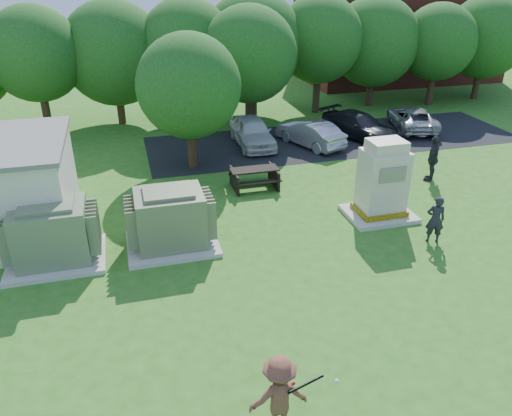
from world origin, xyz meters
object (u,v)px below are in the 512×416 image
object	(u,v)px
generator_cabinet	(382,184)
batter	(279,396)
picnic_table	(254,176)
transformer_left	(52,235)
person_walking_right	(433,159)
transformer_right	(171,220)
person_by_generator	(435,220)
car_silver_b	(412,118)
car_white	(252,132)
car_dark	(359,126)
car_silver_a	(310,133)

from	to	relation	value
generator_cabinet	batter	size ratio (longest dim) A/B	1.61
picnic_table	transformer_left	bearing A→B (deg)	-152.65
person_walking_right	batter	bearing A→B (deg)	0.55
picnic_table	transformer_right	bearing A→B (deg)	-134.92
transformer_right	person_walking_right	distance (m)	11.94
generator_cabinet	person_walking_right	size ratio (longest dim) A/B	1.50
transformer_left	person_by_generator	distance (m)	12.52
batter	car_silver_b	distance (m)	22.21
transformer_right	picnic_table	size ratio (longest dim) A/B	1.50
batter	car_white	xyz separation A→B (m)	(4.03, 17.25, -0.19)
transformer_left	transformer_right	size ratio (longest dim) A/B	1.00
picnic_table	person_walking_right	xyz separation A→B (m)	(7.68, -1.24, 0.47)
car_dark	car_silver_b	xyz separation A→B (m)	(3.61, 0.60, -0.03)
generator_cabinet	person_by_generator	world-z (taller)	generator_cabinet
car_silver_a	car_silver_b	bearing A→B (deg)	167.45
transformer_left	car_silver_a	xyz separation A→B (m)	(11.84, 8.42, -0.31)
transformer_left	person_by_generator	world-z (taller)	transformer_left
generator_cabinet	batter	world-z (taller)	generator_cabinet
transformer_right	person_walking_right	bearing A→B (deg)	13.15
person_by_generator	car_white	bearing A→B (deg)	-52.48
car_silver_b	transformer_right	bearing A→B (deg)	48.75
transformer_right	car_silver_b	size ratio (longest dim) A/B	0.65
transformer_left	person_walking_right	xyz separation A→B (m)	(15.33, 2.72, 0.03)
transformer_left	person_walking_right	distance (m)	15.56
batter	car_white	world-z (taller)	batter
batter	picnic_table	bearing A→B (deg)	-100.50
picnic_table	car_silver_a	distance (m)	6.13
generator_cabinet	car_white	bearing A→B (deg)	105.61
picnic_table	person_by_generator	size ratio (longest dim) A/B	1.17
car_white	car_silver_b	bearing A→B (deg)	2.40
picnic_table	car_white	bearing A→B (deg)	76.03
person_by_generator	car_white	world-z (taller)	person_by_generator
person_walking_right	car_dark	bearing A→B (deg)	-131.15
transformer_right	person_walking_right	xyz separation A→B (m)	(11.63, 2.72, 0.03)
transformer_left	person_by_generator	xyz separation A→B (m)	(12.35, -2.07, -0.12)
person_by_generator	car_dark	xyz separation A→B (m)	(2.52, 11.05, -0.19)
transformer_right	generator_cabinet	xyz separation A→B (m)	(7.79, 0.16, 0.34)
car_silver_b	person_by_generator	bearing A→B (deg)	78.03
generator_cabinet	car_dark	distance (m)	9.46
transformer_left	batter	xyz separation A→B (m)	(4.93, -8.01, -0.04)
car_white	car_dark	distance (m)	5.92
person_walking_right	car_silver_b	size ratio (longest dim) A/B	0.44
transformer_left	picnic_table	world-z (taller)	transformer_left
transformer_right	batter	world-z (taller)	transformer_right
transformer_right	car_silver_b	distance (m)	17.62
batter	car_white	distance (m)	17.72
car_white	car_dark	size ratio (longest dim) A/B	0.94
transformer_right	car_dark	size ratio (longest dim) A/B	0.65
generator_cabinet	car_silver_a	bearing A→B (deg)	87.62
generator_cabinet	picnic_table	bearing A→B (deg)	135.47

